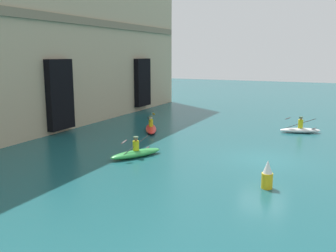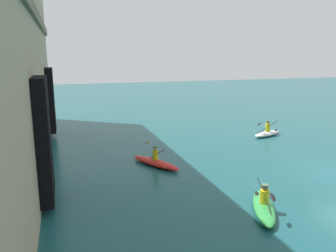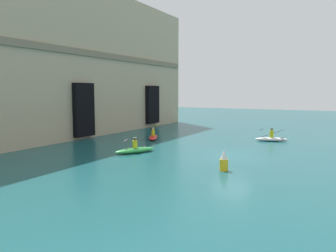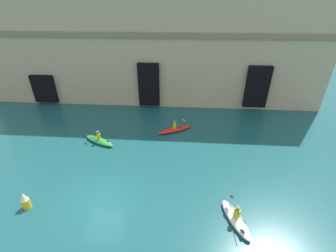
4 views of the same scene
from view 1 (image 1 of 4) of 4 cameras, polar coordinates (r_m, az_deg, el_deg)
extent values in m
plane|color=#195156|center=(20.39, 14.41, -5.01)|extent=(120.00, 120.00, 0.00)
cube|color=tan|center=(29.84, -23.15, 13.43)|extent=(38.92, 7.99, 14.47)
cube|color=#7C6E59|center=(27.06, -17.28, 15.57)|extent=(38.14, 0.24, 0.56)
cube|color=black|center=(27.14, -16.30, 4.61)|extent=(2.34, 0.70, 4.87)
cube|color=black|center=(36.88, -4.04, 6.64)|extent=(2.47, 0.70, 4.59)
ellipsoid|color=white|center=(28.02, 19.49, -0.63)|extent=(1.68, 2.90, 0.35)
cylinder|color=gold|center=(27.94, 19.55, 0.31)|extent=(0.34, 0.34, 0.59)
sphere|color=#9E704C|center=(27.87, 19.60, 1.12)|extent=(0.21, 0.21, 0.21)
cylinder|color=#4C6B4C|center=(27.86, 19.61, 1.29)|extent=(0.26, 0.26, 0.06)
cylinder|color=black|center=(27.93, 19.55, 0.37)|extent=(0.44, 1.96, 0.79)
ellipsoid|color=black|center=(28.10, 21.28, -0.38)|extent=(0.26, 0.46, 0.20)
ellipsoid|color=black|center=(27.79, 17.80, 1.13)|extent=(0.26, 0.46, 0.20)
ellipsoid|color=green|center=(20.30, -4.90, -4.21)|extent=(3.12, 2.11, 0.38)
cylinder|color=gold|center=(20.19, -4.92, -2.99)|extent=(0.34, 0.34, 0.52)
sphere|color=brown|center=(20.10, -4.93, -1.97)|extent=(0.22, 0.22, 0.22)
cylinder|color=#4C6B4C|center=(20.08, -4.94, -1.71)|extent=(0.28, 0.28, 0.06)
cylinder|color=black|center=(20.18, -4.92, -2.92)|extent=(1.85, 0.57, 0.79)
ellipsoid|color=black|center=(19.55, -6.70, -2.40)|extent=(0.46, 0.29, 0.21)
ellipsoid|color=black|center=(20.83, -3.24, -3.40)|extent=(0.46, 0.29, 0.21)
ellipsoid|color=red|center=(27.02, -2.61, -0.42)|extent=(3.33, 2.27, 0.34)
cylinder|color=gold|center=(26.94, -2.62, 0.48)|extent=(0.30, 0.30, 0.52)
sphere|color=beige|center=(26.88, -2.63, 1.27)|extent=(0.24, 0.24, 0.24)
cylinder|color=#4C6B4C|center=(26.86, -2.63, 1.48)|extent=(0.30, 0.30, 0.06)
cylinder|color=black|center=(26.94, -2.62, 0.53)|extent=(1.96, 0.51, 1.12)
ellipsoid|color=yellow|center=(27.71, -2.19, 1.84)|extent=(0.44, 0.27, 0.25)
ellipsoid|color=yellow|center=(26.18, -3.07, -0.85)|extent=(0.44, 0.27, 0.25)
cylinder|color=yellow|center=(16.13, 14.85, -8.06)|extent=(0.46, 0.46, 0.65)
cone|color=white|center=(15.95, 14.96, -6.03)|extent=(0.39, 0.39, 0.55)
camera|label=2|loc=(18.34, -43.18, 9.44)|focal=35.00mm
camera|label=3|loc=(4.12, 143.11, -23.72)|focal=35.00mm
camera|label=4|loc=(25.63, 41.62, 20.47)|focal=24.00mm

